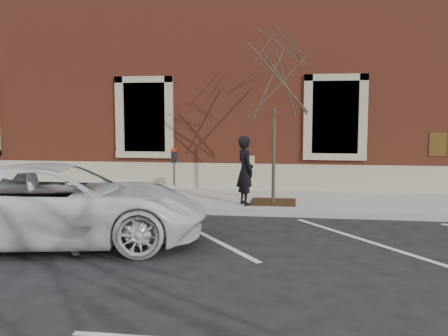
% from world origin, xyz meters
% --- Properties ---
extents(ground, '(120.00, 120.00, 0.00)m').
position_xyz_m(ground, '(0.00, 0.00, 0.00)').
color(ground, '#28282B').
rests_on(ground, ground).
extents(sidewalk_near, '(40.00, 3.50, 0.15)m').
position_xyz_m(sidewalk_near, '(0.00, 1.75, 0.07)').
color(sidewalk_near, beige).
rests_on(sidewalk_near, ground).
extents(curb_near, '(40.00, 0.12, 0.15)m').
position_xyz_m(curb_near, '(0.00, -0.05, 0.07)').
color(curb_near, '#9E9E99').
rests_on(curb_near, ground).
extents(parking_stripes, '(28.00, 4.40, 0.01)m').
position_xyz_m(parking_stripes, '(0.00, -2.20, 0.00)').
color(parking_stripes, silver).
rests_on(parking_stripes, ground).
extents(building_civic, '(40.00, 8.62, 8.00)m').
position_xyz_m(building_civic, '(0.00, 7.74, 4.00)').
color(building_civic, brown).
rests_on(building_civic, ground).
extents(man, '(0.68, 0.77, 1.77)m').
position_xyz_m(man, '(0.55, 0.63, 1.04)').
color(man, black).
rests_on(man, sidewalk_near).
extents(parking_meter, '(0.13, 0.10, 1.47)m').
position_xyz_m(parking_meter, '(-1.20, 0.12, 1.17)').
color(parking_meter, '#595B60').
rests_on(parking_meter, sidewalk_near).
extents(tree_grate, '(1.18, 1.18, 0.03)m').
position_xyz_m(tree_grate, '(1.25, 1.05, 0.16)').
color(tree_grate, '#3D2713').
rests_on(tree_grate, sidewalk_near).
extents(sapling, '(2.71, 2.71, 4.52)m').
position_xyz_m(sapling, '(1.25, 1.05, 3.31)').
color(sapling, '#483D2B').
rests_on(sapling, sidewalk_near).
extents(white_truck, '(5.95, 3.66, 1.54)m').
position_xyz_m(white_truck, '(-2.57, -3.28, 0.77)').
color(white_truck, white).
rests_on(white_truck, ground).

